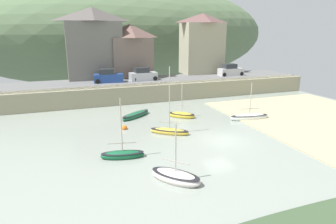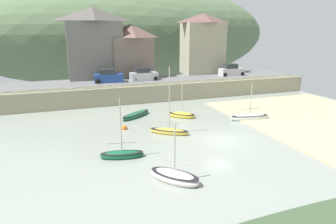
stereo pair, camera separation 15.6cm
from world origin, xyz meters
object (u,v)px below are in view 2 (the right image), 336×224
at_px(sailboat_far_left, 175,177).
at_px(parked_car_end_of_row, 231,71).
at_px(waterfront_building_left, 94,43).
at_px(rowboat_small_beached, 136,115).
at_px(sailboat_nearest_shore, 169,131).
at_px(motorboat_with_cabin, 182,115).
at_px(waterfront_building_right, 203,43).
at_px(mooring_buoy, 124,128).
at_px(sailboat_tall_mast, 250,117).
at_px(fishing_boat_green, 122,154).
at_px(waterfront_building_centre, 131,50).
at_px(parked_car_near_slipway, 109,77).
at_px(parked_car_by_wall, 143,75).

distance_m(sailboat_far_left, parked_car_end_of_row, 33.20).
height_order(waterfront_building_left, rowboat_small_beached, waterfront_building_left).
bearing_deg(sailboat_nearest_shore, motorboat_with_cabin, 90.55).
distance_m(waterfront_building_right, mooring_buoy, 27.32).
bearing_deg(sailboat_tall_mast, fishing_boat_green, -152.76).
relative_size(waterfront_building_left, fishing_boat_green, 2.17).
distance_m(sailboat_far_left, rowboat_small_beached, 15.49).
xyz_separation_m(waterfront_building_left, waterfront_building_centre, (5.70, -0.00, -1.21)).
distance_m(sailboat_far_left, mooring_buoy, 11.60).
relative_size(waterfront_building_left, parked_car_near_slipway, 2.52).
relative_size(waterfront_building_right, sailboat_tall_mast, 2.22).
xyz_separation_m(waterfront_building_right, parked_car_end_of_row, (3.20, -4.50, -4.37)).
distance_m(sailboat_tall_mast, fishing_boat_green, 16.26).
relative_size(sailboat_far_left, rowboat_small_beached, 0.98).
height_order(rowboat_small_beached, parked_car_by_wall, parked_car_by_wall).
height_order(waterfront_building_left, motorboat_with_cabin, waterfront_building_left).
xyz_separation_m(sailboat_far_left, parked_car_by_wall, (4.87, 26.31, 2.91)).
height_order(waterfront_building_centre, mooring_buoy, waterfront_building_centre).
bearing_deg(waterfront_building_right, motorboat_with_cabin, -122.14).
bearing_deg(sailboat_nearest_shore, sailboat_far_left, -72.90).
xyz_separation_m(sailboat_tall_mast, sailboat_far_left, (-12.80, -10.15, 0.01)).
relative_size(waterfront_building_left, mooring_buoy, 19.77).
bearing_deg(sailboat_tall_mast, motorboat_with_cabin, 161.06).
bearing_deg(sailboat_nearest_shore, rowboat_small_beached, 139.02).
xyz_separation_m(waterfront_building_centre, parked_car_near_slipway, (-4.44, -4.50, -3.42)).
relative_size(waterfront_building_left, sailboat_nearest_shore, 1.62).
distance_m(waterfront_building_left, waterfront_building_centre, 5.83).
relative_size(fishing_boat_green, mooring_buoy, 9.11).
bearing_deg(mooring_buoy, parked_car_near_slipway, 87.28).
height_order(waterfront_building_centre, sailboat_nearest_shore, waterfront_building_centre).
bearing_deg(mooring_buoy, parked_car_by_wall, 68.13).
bearing_deg(parked_car_by_wall, waterfront_building_centre, 97.61).
bearing_deg(motorboat_with_cabin, waterfront_building_left, 153.92).
bearing_deg(parked_car_by_wall, fishing_boat_green, -111.37).
xyz_separation_m(motorboat_with_cabin, parked_car_near_slipway, (-6.39, 12.70, 2.95)).
bearing_deg(fishing_boat_green, parked_car_by_wall, 82.10).
xyz_separation_m(parked_car_by_wall, parked_car_end_of_row, (15.18, 0.00, 0.00)).
xyz_separation_m(fishing_boat_green, parked_car_end_of_row, (22.61, 21.49, 2.94)).
relative_size(rowboat_small_beached, fishing_boat_green, 0.87).
bearing_deg(parked_car_near_slipway, mooring_buoy, -86.83).
bearing_deg(motorboat_with_cabin, rowboat_small_beached, -160.41).
height_order(parked_car_near_slipway, mooring_buoy, parked_car_near_slipway).
xyz_separation_m(waterfront_building_centre, motorboat_with_cabin, (1.95, -17.20, -6.37)).
bearing_deg(waterfront_building_right, mooring_buoy, -132.91).
bearing_deg(parked_car_near_slipway, sailboat_far_left, -83.33).
bearing_deg(mooring_buoy, waterfront_building_centre, 75.06).
relative_size(waterfront_building_left, sailboat_tall_mast, 2.33).
relative_size(motorboat_with_cabin, parked_car_by_wall, 0.99).
bearing_deg(parked_car_by_wall, parked_car_near_slipway, 177.71).
bearing_deg(parked_car_end_of_row, waterfront_building_left, 168.58).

